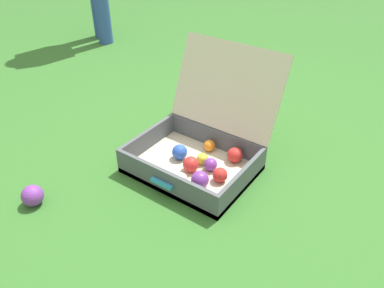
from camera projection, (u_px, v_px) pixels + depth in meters
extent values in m
plane|color=#336B28|center=(197.00, 170.00, 1.78)|extent=(16.00, 16.00, 0.00)
cube|color=beige|center=(192.00, 168.00, 1.77)|extent=(0.55, 0.42, 0.03)
cube|color=#4C5156|center=(148.00, 141.00, 1.87)|extent=(0.02, 0.42, 0.13)
cube|color=#4C5156|center=(242.00, 181.00, 1.62)|extent=(0.02, 0.42, 0.13)
cube|color=#4C5156|center=(165.00, 182.00, 1.61)|extent=(0.52, 0.02, 0.13)
cube|color=#4C5156|center=(215.00, 140.00, 1.88)|extent=(0.52, 0.02, 0.13)
cube|color=beige|center=(227.00, 87.00, 1.79)|extent=(0.55, 0.17, 0.40)
cube|color=teal|center=(162.00, 183.00, 1.59)|extent=(0.11, 0.02, 0.02)
sphere|color=blue|center=(180.00, 152.00, 1.80)|extent=(0.07, 0.07, 0.07)
sphere|color=purple|center=(200.00, 180.00, 1.62)|extent=(0.08, 0.08, 0.08)
sphere|color=orange|center=(209.00, 146.00, 1.86)|extent=(0.06, 0.06, 0.06)
sphere|color=purple|center=(211.00, 164.00, 1.73)|extent=(0.06, 0.06, 0.06)
sphere|color=red|center=(191.00, 164.00, 1.72)|extent=(0.07, 0.07, 0.07)
sphere|color=#CCDB38|center=(202.00, 159.00, 1.77)|extent=(0.06, 0.06, 0.06)
sphere|color=red|center=(235.00, 155.00, 1.78)|extent=(0.07, 0.07, 0.07)
sphere|color=white|center=(181.00, 179.00, 1.64)|extent=(0.06, 0.06, 0.06)
sphere|color=red|center=(220.00, 175.00, 1.66)|extent=(0.07, 0.07, 0.07)
sphere|color=purple|center=(32.00, 196.00, 1.57)|extent=(0.09, 0.09, 0.09)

